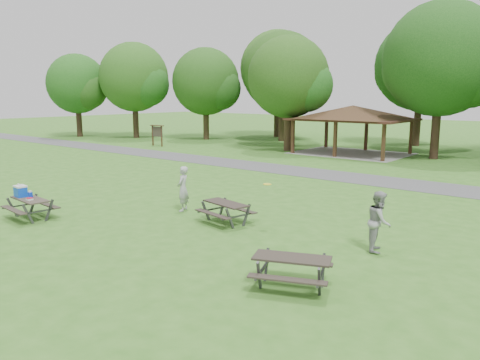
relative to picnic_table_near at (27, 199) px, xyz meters
The scene contains 18 objects.
ground 5.00m from the picnic_table_near, 20.18° to the left, with size 160.00×160.00×0.00m, color #33691E.
asphalt_path 16.39m from the picnic_table_near, 73.55° to the left, with size 120.00×3.20×0.02m, color #474749.
pavilion 25.82m from the picnic_table_near, 88.58° to the left, with size 8.60×7.01×3.76m.
notice_board 24.99m from the picnic_table_near, 127.94° to the left, with size 1.60×0.30×1.88m.
tree_row_a 33.68m from the picnic_table_near, 134.44° to the left, with size 7.56×7.20×9.97m.
tree_row_b 32.10m from the picnic_table_near, 120.87° to the left, with size 7.14×6.80×9.28m.
tree_row_c 32.62m from the picnic_table_near, 106.78° to the left, with size 8.19×7.80×10.67m.
tree_row_d 25.11m from the picnic_table_near, 100.02° to the left, with size 6.93×6.60×9.27m.
tree_row_e 28.22m from the picnic_table_near, 75.85° to the left, with size 8.40×8.00×11.02m.
tree_deep_a 36.92m from the picnic_table_near, 109.71° to the left, with size 8.40×8.00×11.38m.
tree_deep_b 35.38m from the picnic_table_near, 85.49° to the left, with size 8.40×8.00×11.13m.
tree_flank_left 36.20m from the picnic_table_near, 144.70° to the left, with size 6.72×6.40×8.93m.
picnic_table_near is the anchor object (origin of this frame).
picnic_table_middle 7.50m from the picnic_table_near, 33.74° to the left, with size 2.06×1.77×0.79m.
picnic_table_far 11.24m from the picnic_table_near, ahead, with size 2.26×2.07×0.80m.
frisbee_in_flight 9.04m from the picnic_table_near, 30.75° to the left, with size 0.37×0.37×0.02m.
frisbee_thrower 5.82m from the picnic_table_near, 50.35° to the left, with size 0.66×0.43×1.80m, color #A1A1A4.
frisbee_catcher 12.65m from the picnic_table_near, 21.98° to the left, with size 0.88×0.68×1.81m, color #959597.
Camera 1 is at (12.31, -9.90, 4.59)m, focal length 35.00 mm.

